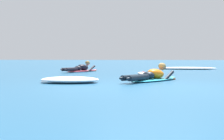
% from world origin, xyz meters
% --- Properties ---
extents(ground_plane, '(120.00, 120.00, 0.00)m').
position_xyz_m(ground_plane, '(0.00, 10.00, 0.00)').
color(ground_plane, '#235B84').
extents(surfer_near, '(1.70, 2.39, 0.53)m').
position_xyz_m(surfer_near, '(0.14, 1.67, 0.14)').
color(surfer_near, '#2DB2D1').
rests_on(surfer_near, ground).
extents(surfer_far, '(1.35, 2.43, 0.54)m').
position_xyz_m(surfer_far, '(-3.05, 6.86, 0.14)').
color(surfer_far, '#E54C66').
rests_on(surfer_far, ground).
extents(drifting_surfboard, '(0.89, 2.05, 0.16)m').
position_xyz_m(drifting_surfboard, '(-0.12, 5.20, 0.03)').
color(drifting_surfboard, white).
rests_on(drifting_surfboard, ground).
extents(whitewater_front, '(3.11, 1.04, 0.13)m').
position_xyz_m(whitewater_front, '(2.01, 10.43, 0.06)').
color(whitewater_front, white).
rests_on(whitewater_front, ground).
extents(whitewater_mid_right, '(1.58, 1.10, 0.16)m').
position_xyz_m(whitewater_mid_right, '(-1.96, 0.83, 0.08)').
color(whitewater_mid_right, white).
rests_on(whitewater_mid_right, ground).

